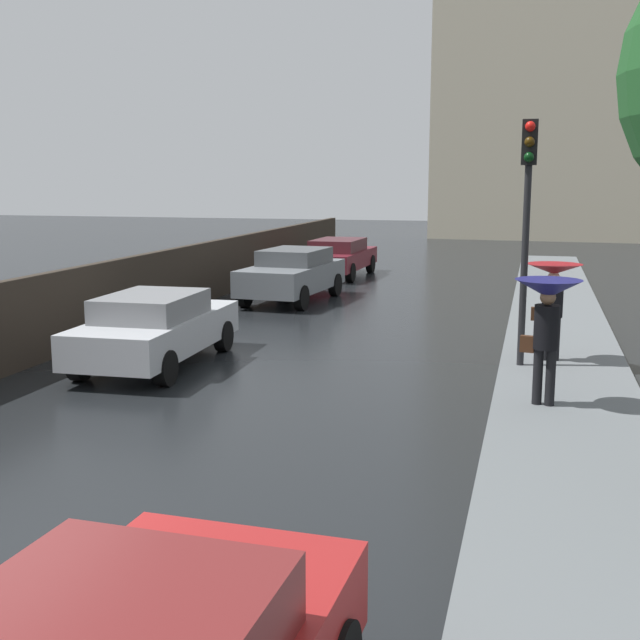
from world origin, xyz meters
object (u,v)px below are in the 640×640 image
at_px(car_grey_far_ahead, 293,274).
at_px(traffic_light, 527,197).
at_px(car_maroon_behind_camera, 339,256).
at_px(car_silver_near_kerb, 156,327).
at_px(pedestrian_with_umbrella_near, 553,286).
at_px(pedestrian_with_umbrella_far, 547,307).

distance_m(car_grey_far_ahead, traffic_light, 9.73).
bearing_deg(car_maroon_behind_camera, car_silver_near_kerb, 91.73).
bearing_deg(pedestrian_with_umbrella_near, car_silver_near_kerb, -169.76).
bearing_deg(traffic_light, pedestrian_with_umbrella_near, 47.13).
distance_m(car_maroon_behind_camera, pedestrian_with_umbrella_far, 16.90).
relative_size(car_grey_far_ahead, car_maroon_behind_camera, 0.98).
height_order(car_silver_near_kerb, pedestrian_with_umbrella_near, pedestrian_with_umbrella_near).
relative_size(car_grey_far_ahead, traffic_light, 1.03).
height_order(car_grey_far_ahead, traffic_light, traffic_light).
xyz_separation_m(pedestrian_with_umbrella_near, traffic_light, (-0.50, -0.54, 1.56)).
xyz_separation_m(car_silver_near_kerb, car_grey_far_ahead, (0.13, 8.15, 0.07)).
distance_m(car_silver_near_kerb, car_maroon_behind_camera, 14.06).
height_order(car_silver_near_kerb, traffic_light, traffic_light).
bearing_deg(pedestrian_with_umbrella_near, traffic_light, -135.99).
distance_m(car_silver_near_kerb, pedestrian_with_umbrella_near, 7.18).
distance_m(pedestrian_with_umbrella_near, traffic_light, 1.73).
bearing_deg(car_maroon_behind_camera, pedestrian_with_umbrella_far, 115.53).
bearing_deg(pedestrian_with_umbrella_far, car_maroon_behind_camera, 124.32).
relative_size(car_maroon_behind_camera, pedestrian_with_umbrella_far, 2.43).
height_order(pedestrian_with_umbrella_far, traffic_light, traffic_light).
xyz_separation_m(car_maroon_behind_camera, traffic_light, (6.42, -12.95, 2.36)).
bearing_deg(car_silver_near_kerb, car_maroon_behind_camera, -91.93).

